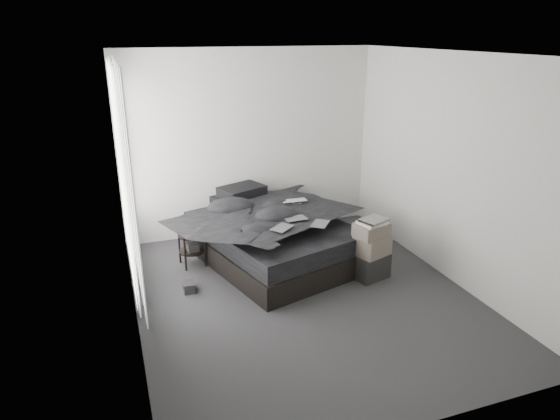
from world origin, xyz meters
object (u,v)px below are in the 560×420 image
object	(u,v)px
side_stand	(192,242)
box_lower	(370,265)
bed	(273,249)
laptop	(295,197)

from	to	relation	value
side_stand	box_lower	distance (m)	2.21
bed	box_lower	distance (m)	1.26
bed	side_stand	world-z (taller)	side_stand
bed	box_lower	bearing A→B (deg)	-58.12
side_stand	laptop	bearing A→B (deg)	-1.19
side_stand	box_lower	world-z (taller)	side_stand
bed	box_lower	size ratio (longest dim) A/B	5.15
bed	side_stand	size ratio (longest dim) A/B	3.38
laptop	box_lower	xyz separation A→B (m)	(0.57, -1.01, -0.61)
laptop	side_stand	bearing A→B (deg)	-178.79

